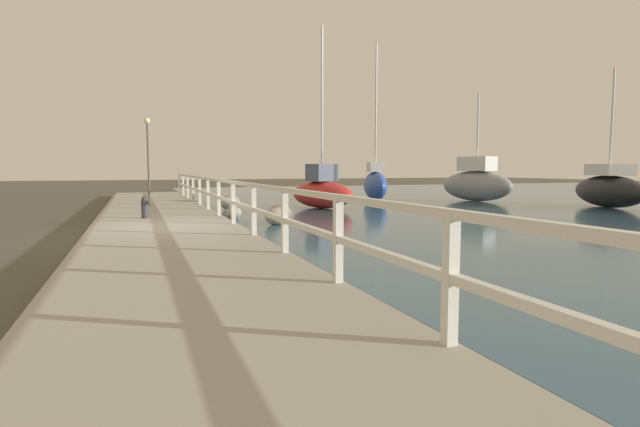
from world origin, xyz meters
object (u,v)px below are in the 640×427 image
object	(u,v)px
sailboat_red	(322,192)
sailboat_blue	(375,184)
mooring_bollard	(145,207)
sailboat_black	(608,189)
dock_lamp	(148,146)
sailboat_gray	(476,183)

from	to	relation	value
sailboat_red	sailboat_blue	world-z (taller)	sailboat_blue
sailboat_red	sailboat_blue	xyz separation A→B (m)	(4.41, 4.00, 0.15)
mooring_bollard	sailboat_red	xyz separation A→B (m)	(6.87, 4.21, 0.13)
sailboat_black	mooring_bollard	bearing A→B (deg)	-155.46
mooring_bollard	sailboat_blue	xyz separation A→B (m)	(11.27, 8.21, 0.29)
sailboat_blue	dock_lamp	bearing A→B (deg)	-148.83
dock_lamp	sailboat_red	world-z (taller)	sailboat_red
sailboat_blue	mooring_bollard	bearing A→B (deg)	-129.03
mooring_bollard	sailboat_red	distance (m)	8.06
mooring_bollard	sailboat_gray	xyz separation A→B (m)	(15.54, 5.66, 0.35)
sailboat_red	sailboat_blue	bearing A→B (deg)	21.64
sailboat_red	dock_lamp	bearing A→B (deg)	152.62
sailboat_red	sailboat_blue	size ratio (longest dim) A/B	0.92
mooring_bollard	sailboat_blue	size ratio (longest dim) A/B	0.08
sailboat_blue	sailboat_gray	bearing A→B (deg)	-16.02
sailboat_gray	sailboat_blue	distance (m)	4.97
dock_lamp	sailboat_gray	xyz separation A→B (m)	(15.28, 0.67, -1.57)
dock_lamp	sailboat_black	xyz separation A→B (m)	(17.94, -4.47, -1.70)
mooring_bollard	dock_lamp	xyz separation A→B (m)	(0.25, 5.00, 1.92)
mooring_bollard	sailboat_blue	distance (m)	13.95
mooring_bollard	sailboat_red	bearing A→B (deg)	31.52
sailboat_red	sailboat_blue	distance (m)	5.96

